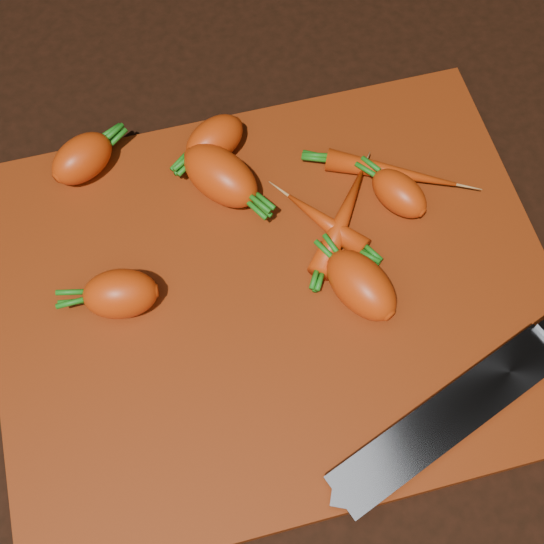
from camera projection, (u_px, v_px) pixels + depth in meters
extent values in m
cube|color=black|center=(275.00, 298.00, 0.69)|extent=(2.00, 2.00, 0.01)
cube|color=maroon|center=(275.00, 293.00, 0.68)|extent=(0.50, 0.40, 0.01)
ellipsoid|color=#E0420D|center=(82.00, 158.00, 0.72)|extent=(0.08, 0.07, 0.04)
ellipsoid|color=#E0420D|center=(120.00, 294.00, 0.65)|extent=(0.07, 0.05, 0.04)
ellipsoid|color=#E0420D|center=(220.00, 176.00, 0.70)|extent=(0.09, 0.09, 0.05)
ellipsoid|color=#E0420D|center=(361.00, 285.00, 0.66)|extent=(0.07, 0.09, 0.04)
ellipsoid|color=#E0420D|center=(215.00, 140.00, 0.73)|extent=(0.08, 0.07, 0.04)
ellipsoid|color=#E0420D|center=(399.00, 193.00, 0.70)|extent=(0.06, 0.07, 0.04)
ellipsoid|color=#E0420D|center=(342.00, 221.00, 0.70)|extent=(0.09, 0.11, 0.02)
ellipsoid|color=#E0420D|center=(391.00, 172.00, 0.72)|extent=(0.12, 0.08, 0.02)
ellipsoid|color=#E0420D|center=(325.00, 222.00, 0.70)|extent=(0.07, 0.08, 0.02)
cube|color=gray|center=(339.00, 499.00, 0.59)|extent=(0.23, 0.12, 0.00)
cube|color=gray|center=(455.00, 413.00, 0.62)|extent=(0.03, 0.04, 0.02)
cube|color=black|center=(519.00, 365.00, 0.64)|extent=(0.13, 0.07, 0.02)
cylinder|color=#B2B2B7|center=(505.00, 374.00, 0.62)|extent=(0.01, 0.01, 0.00)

